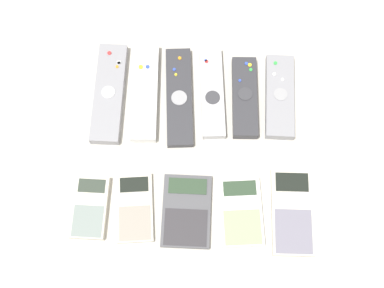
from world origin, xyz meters
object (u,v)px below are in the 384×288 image
remote_2 (178,97)px  calculator_1 (133,208)px  remote_0 (108,93)px  calculator_2 (185,211)px  remote_4 (243,97)px  remote_5 (278,97)px  calculator_0 (88,208)px  remote_1 (143,92)px  calculator_3 (239,212)px  remote_3 (210,93)px  calculator_4 (291,212)px

remote_2 → calculator_1: bearing=-111.5°
remote_0 → calculator_2: (0.15, -0.23, -0.00)m
calculator_2 → remote_4: bearing=65.8°
remote_5 → calculator_0: 0.42m
remote_1 → calculator_0: bearing=-111.7°
remote_4 → calculator_2: bearing=-116.3°
calculator_2 → calculator_3: size_ratio=1.05×
remote_3 → calculator_2: 0.24m
remote_0 → remote_1: (0.07, 0.00, 0.00)m
remote_2 → remote_3: (0.06, 0.01, 0.00)m
remote_1 → remote_4: (0.20, -0.01, -0.00)m
remote_3 → remote_4: bearing=-11.3°
calculator_0 → calculator_3: (0.28, -0.00, -0.00)m
remote_2 → remote_5: remote_5 is taller
remote_4 → calculator_2: 0.25m
calculator_2 → calculator_4: size_ratio=0.85×
calculator_0 → calculator_4: (0.37, -0.00, -0.00)m
calculator_2 → calculator_1: bearing=179.0°
calculator_2 → calculator_3: (0.10, -0.00, 0.00)m
remote_1 → remote_4: bearing=-2.4°
remote_4 → calculator_0: size_ratio=1.41×
remote_1 → calculator_3: 0.30m
calculator_4 → remote_4: bearing=111.1°
remote_4 → calculator_3: (-0.01, -0.23, -0.00)m
remote_1 → remote_5: 0.26m
remote_1 → calculator_1: (-0.01, -0.23, -0.00)m
remote_5 → calculator_2: (-0.18, -0.23, -0.00)m
remote_5 → calculator_4: (0.01, -0.23, -0.00)m
remote_1 → calculator_0: (-0.09, -0.23, -0.00)m
calculator_2 → calculator_4: calculator_4 is taller
remote_1 → remote_5: bearing=-1.3°
remote_4 → calculator_4: remote_4 is taller
remote_4 → calculator_1: (-0.21, -0.22, -0.00)m
remote_3 → remote_4: 0.06m
remote_0 → calculator_0: bearing=-93.4°
remote_0 → remote_1: same height
remote_5 → calculator_0: bearing=-145.5°
remote_0 → calculator_3: bearing=-40.4°
remote_0 → remote_5: 0.33m
remote_0 → calculator_2: remote_0 is taller
calculator_1 → calculator_2: (0.09, -0.00, 0.00)m
remote_1 → remote_4: size_ratio=1.22×
remote_1 → remote_3: remote_1 is taller
remote_4 → calculator_4: bearing=-69.9°
remote_5 → calculator_3: (-0.08, -0.23, -0.00)m
remote_0 → remote_2: remote_0 is taller
remote_1 → calculator_0: size_ratio=1.72×
remote_4 → calculator_0: remote_4 is taller
remote_3 → calculator_0: remote_3 is taller
remote_3 → calculator_1: remote_3 is taller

